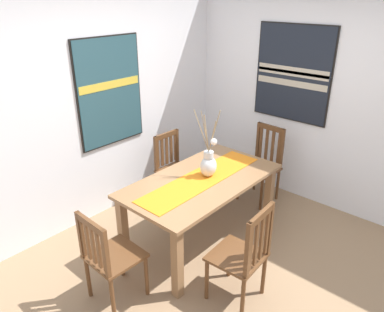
{
  "coord_description": "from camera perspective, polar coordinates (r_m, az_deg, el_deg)",
  "views": [
    {
      "loc": [
        -2.33,
        -1.59,
        2.5
      ],
      "look_at": [
        0.22,
        0.67,
        0.96
      ],
      "focal_mm": 34.36,
      "sensor_mm": 36.0,
      "label": 1
    }
  ],
  "objects": [
    {
      "name": "wall_back",
      "position": [
        4.31,
        -14.06,
        8.18
      ],
      "size": [
        6.4,
        0.12,
        2.7
      ],
      "primitive_type": "cube",
      "color": "silver",
      "rests_on": "ground_plane"
    },
    {
      "name": "ground_plane",
      "position": [
        3.77,
        5.66,
        -17.55
      ],
      "size": [
        6.4,
        6.4,
        0.03
      ],
      "primitive_type": "cube",
      "color": "#8E7051"
    },
    {
      "name": "painting_on_back_wall",
      "position": [
        4.29,
        -12.66,
        9.67
      ],
      "size": [
        0.86,
        0.05,
        1.22
      ],
      "color": "black"
    },
    {
      "name": "chair_2",
      "position": [
        3.25,
        -12.79,
        -14.88
      ],
      "size": [
        0.43,
        0.43,
        0.89
      ],
      "color": "brown",
      "rests_on": "ground_plane"
    },
    {
      "name": "table_runner",
      "position": [
        3.74,
        1.53,
        -3.5
      ],
      "size": [
        1.54,
        0.36,
        0.01
      ],
      "primitive_type": "cube",
      "color": "orange",
      "rests_on": "dining_table"
    },
    {
      "name": "dining_table",
      "position": [
        3.79,
        1.51,
        -5.08
      ],
      "size": [
        1.67,
        0.9,
        0.75
      ],
      "color": "#8E6642",
      "rests_on": "ground_plane"
    },
    {
      "name": "chair_1",
      "position": [
        3.2,
        8.0,
        -14.88
      ],
      "size": [
        0.45,
        0.45,
        0.95
      ],
      "color": "brown",
      "rests_on": "ground_plane"
    },
    {
      "name": "wall_side",
      "position": [
        4.62,
        20.33,
        8.45
      ],
      "size": [
        0.12,
        6.4,
        2.7
      ],
      "primitive_type": "cube",
      "color": "silver",
      "rests_on": "ground_plane"
    },
    {
      "name": "painting_on_side_wall",
      "position": [
        4.68,
        15.38,
        12.23
      ],
      "size": [
        0.05,
        0.97,
        1.15
      ],
      "color": "black"
    },
    {
      "name": "chair_3",
      "position": [
        4.74,
        10.88,
        -1.14
      ],
      "size": [
        0.44,
        0.44,
        0.97
      ],
      "color": "brown",
      "rests_on": "ground_plane"
    },
    {
      "name": "chair_0",
      "position": [
        4.61,
        -2.81,
        -1.69
      ],
      "size": [
        0.43,
        0.43,
        0.9
      ],
      "color": "brown",
      "rests_on": "ground_plane"
    },
    {
      "name": "centerpiece_vase",
      "position": [
        3.73,
        2.6,
        -1.19
      ],
      "size": [
        0.19,
        0.26,
        0.7
      ],
      "color": "silver",
      "rests_on": "dining_table"
    }
  ]
}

